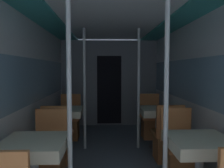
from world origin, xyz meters
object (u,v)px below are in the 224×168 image
at_px(support_pole_right_1, 139,89).
at_px(dining_table_left_0, 34,149).
at_px(support_pole_left_0, 69,105).
at_px(chair_left_near_1, 58,144).
at_px(chair_left_far_0, 49,160).
at_px(dining_table_left_1, 65,114).
at_px(chair_right_far_1, 151,124).
at_px(dining_table_right_1, 158,113).
at_px(support_pole_left_1, 85,89).
at_px(chair_right_far_0, 179,157).
at_px(chair_left_far_1, 70,125).
at_px(support_pole_right_0, 166,105).
at_px(chair_right_near_1, 167,143).
at_px(dining_table_right_0, 200,147).

bearing_deg(support_pole_right_1, dining_table_left_0, -127.49).
relative_size(support_pole_left_0, chair_left_near_1, 2.38).
xyz_separation_m(chair_left_far_0, dining_table_left_1, (0.00, 1.19, 0.37)).
height_order(dining_table_left_0, dining_table_left_1, same).
bearing_deg(chair_right_far_1, dining_table_right_1, 90.00).
bearing_deg(chair_left_far_0, dining_table_left_0, 90.00).
xyz_separation_m(chair_left_far_0, support_pole_right_1, (1.38, 1.19, 0.83)).
bearing_deg(chair_right_far_1, support_pole_left_1, 23.70).
bearing_deg(chair_left_near_1, chair_left_far_0, -90.00).
bearing_deg(chair_right_far_0, chair_right_far_1, -90.00).
height_order(chair_left_far_1, support_pole_right_1, support_pole_right_1).
height_order(chair_right_far_1, support_pole_right_1, support_pole_right_1).
xyz_separation_m(support_pole_left_1, support_pole_right_1, (1.01, 0.00, 0.00)).
bearing_deg(support_pole_right_1, dining_table_left_1, -180.00).
relative_size(dining_table_left_0, support_pole_right_0, 0.34).
distance_m(support_pole_left_1, chair_right_near_1, 1.72).
height_order(chair_left_far_1, chair_right_far_1, same).
xyz_separation_m(chair_left_near_1, dining_table_right_0, (1.75, -1.19, 0.37)).
relative_size(support_pole_left_0, chair_right_near_1, 2.38).
relative_size(support_pole_left_0, dining_table_right_1, 2.95).
relative_size(dining_table_left_0, chair_left_near_1, 0.81).
distance_m(dining_table_left_1, chair_right_far_0, 2.15).
relative_size(chair_right_far_1, support_pole_right_1, 0.42).
bearing_deg(dining_table_right_0, support_pole_right_0, 180.00).
distance_m(dining_table_left_0, chair_left_far_1, 2.43).
xyz_separation_m(dining_table_left_0, chair_left_near_1, (0.00, 1.19, -0.37)).
bearing_deg(chair_right_far_1, support_pole_left_0, 60.15).
height_order(chair_right_near_1, chair_right_far_1, same).
xyz_separation_m(chair_left_far_1, support_pole_right_0, (1.38, -2.40, 0.83)).
bearing_deg(chair_left_near_1, dining_table_left_0, -90.00).
height_order(chair_left_far_1, support_pole_right_0, support_pole_right_0).
relative_size(support_pole_left_1, dining_table_right_1, 2.95).
height_order(dining_table_left_0, support_pole_right_1, support_pole_right_1).
bearing_deg(support_pole_left_1, chair_left_near_1, -121.58).
bearing_deg(support_pole_right_0, support_pole_left_1, 119.25).
bearing_deg(dining_table_right_0, support_pole_left_0, 180.00).
relative_size(dining_table_left_1, support_pole_left_1, 0.34).
bearing_deg(support_pole_right_0, support_pole_left_0, 180.00).
xyz_separation_m(support_pole_right_0, chair_right_far_1, (0.37, 2.40, -0.83)).
bearing_deg(support_pole_left_0, dining_table_left_0, 180.00).
relative_size(support_pole_right_0, chair_right_near_1, 2.38).
relative_size(chair_left_far_1, dining_table_right_1, 1.24).
height_order(chair_left_far_1, chair_right_far_0, same).
bearing_deg(dining_table_right_1, support_pole_right_0, -101.69).
xyz_separation_m(support_pole_left_1, dining_table_right_0, (1.38, -1.80, -0.46)).
bearing_deg(support_pole_left_0, chair_right_far_1, 60.15).
distance_m(support_pole_left_1, dining_table_right_0, 2.31).
height_order(dining_table_left_1, chair_right_far_0, chair_right_far_0).
bearing_deg(chair_left_near_1, support_pole_left_0, -72.67).
bearing_deg(dining_table_left_0, support_pole_left_1, 78.31).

